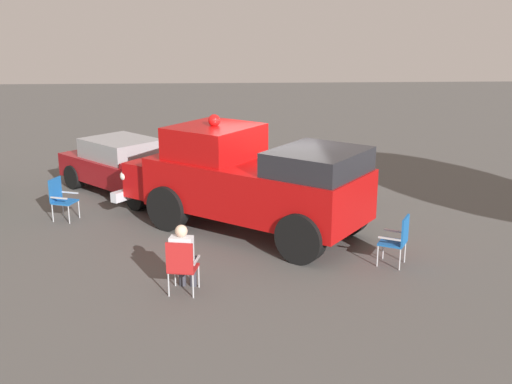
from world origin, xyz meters
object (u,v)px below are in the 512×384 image
(lawn_chair_by_car, at_px, (399,237))
(spectator_standing, at_px, (359,173))
(vintage_fire_truck, at_px, (247,180))
(lawn_chair_near_truck, at_px, (182,264))
(lawn_chair_spare, at_px, (60,196))
(spectator_seated, at_px, (183,255))
(classic_hot_rod, at_px, (129,166))

(lawn_chair_by_car, bearing_deg, spectator_standing, 0.88)
(vintage_fire_truck, relative_size, lawn_chair_near_truck, 5.93)
(lawn_chair_by_car, distance_m, lawn_chair_spare, 7.98)
(vintage_fire_truck, bearing_deg, spectator_seated, 158.80)
(spectator_seated, relative_size, spectator_standing, 0.77)
(spectator_standing, bearing_deg, lawn_chair_near_truck, 138.75)
(vintage_fire_truck, relative_size, spectator_standing, 3.61)
(classic_hot_rod, xyz_separation_m, lawn_chair_by_car, (-5.47, -6.00, -0.16))
(lawn_chair_near_truck, relative_size, spectator_seated, 0.79)
(spectator_seated, distance_m, spectator_standing, 6.11)
(vintage_fire_truck, distance_m, classic_hot_rod, 4.52)
(vintage_fire_truck, xyz_separation_m, lawn_chair_by_car, (-2.23, -2.87, -0.61))
(vintage_fire_truck, xyz_separation_m, spectator_seated, (-3.23, 1.25, -0.50))
(spectator_standing, bearing_deg, lawn_chair_spare, 92.70)
(lawn_chair_spare, bearing_deg, vintage_fire_truck, -102.31)
(lawn_chair_by_car, distance_m, spectator_standing, 3.56)
(vintage_fire_truck, bearing_deg, classic_hot_rod, 43.95)
(classic_hot_rod, distance_m, spectator_seated, 6.74)
(classic_hot_rod, height_order, lawn_chair_near_truck, classic_hot_rod)
(classic_hot_rod, bearing_deg, lawn_chair_by_car, -132.39)
(vintage_fire_truck, distance_m, lawn_chair_spare, 4.59)
(classic_hot_rod, relative_size, spectator_seated, 3.42)
(vintage_fire_truck, distance_m, spectator_standing, 3.12)
(classic_hot_rod, relative_size, lawn_chair_spare, 4.33)
(vintage_fire_truck, relative_size, lawn_chair_by_car, 5.93)
(classic_hot_rod, bearing_deg, spectator_standing, -107.98)
(lawn_chair_near_truck, relative_size, lawn_chair_by_car, 1.00)
(vintage_fire_truck, xyz_separation_m, classic_hot_rod, (3.24, 3.12, -0.45))
(lawn_chair_near_truck, xyz_separation_m, lawn_chair_by_car, (1.13, -4.15, 0.00))
(lawn_chair_spare, bearing_deg, lawn_chair_near_truck, -143.88)
(lawn_chair_spare, distance_m, spectator_standing, 7.28)
(classic_hot_rod, xyz_separation_m, spectator_standing, (-1.93, -5.94, 0.22))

